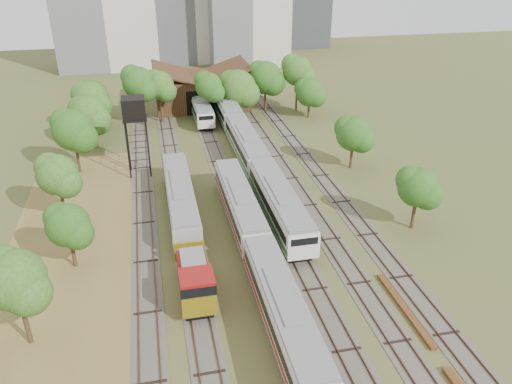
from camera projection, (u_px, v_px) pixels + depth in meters
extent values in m
plane|color=#475123|center=(304.00, 318.00, 39.31)|extent=(240.00, 240.00, 0.00)
cube|color=brown|center=(75.00, 286.00, 42.82)|extent=(14.00, 60.00, 0.04)
cube|color=#4C473D|center=(143.00, 192.00, 58.79)|extent=(2.60, 80.00, 0.06)
cube|color=#472D1E|center=(137.00, 192.00, 58.61)|extent=(0.08, 80.00, 0.14)
cube|color=#472D1E|center=(149.00, 191.00, 58.89)|extent=(0.08, 80.00, 0.14)
cube|color=#4C473D|center=(177.00, 189.00, 59.56)|extent=(2.60, 80.00, 0.06)
cube|color=#472D1E|center=(171.00, 189.00, 59.38)|extent=(0.08, 80.00, 0.14)
cube|color=#472D1E|center=(183.00, 188.00, 59.65)|extent=(0.08, 80.00, 0.14)
cube|color=#4C473D|center=(227.00, 185.00, 60.71)|extent=(2.60, 80.00, 0.06)
cube|color=#472D1E|center=(221.00, 184.00, 60.53)|extent=(0.08, 80.00, 0.14)
cube|color=#472D1E|center=(232.00, 183.00, 60.81)|extent=(0.08, 80.00, 0.14)
cube|color=#4C473D|center=(259.00, 181.00, 61.48)|extent=(2.60, 80.00, 0.06)
cube|color=#472D1E|center=(253.00, 181.00, 61.30)|extent=(0.08, 80.00, 0.14)
cube|color=#472D1E|center=(264.00, 180.00, 61.57)|extent=(0.08, 80.00, 0.14)
cube|color=#4C473D|center=(290.00, 178.00, 62.25)|extent=(2.60, 80.00, 0.06)
cube|color=#472D1E|center=(284.00, 178.00, 62.07)|extent=(0.08, 80.00, 0.14)
cube|color=#472D1E|center=(295.00, 177.00, 62.34)|extent=(0.08, 80.00, 0.14)
cube|color=#4C473D|center=(320.00, 176.00, 63.01)|extent=(2.60, 80.00, 0.06)
cube|color=#472D1E|center=(315.00, 175.00, 62.84)|extent=(0.08, 80.00, 0.14)
cube|color=#472D1E|center=(326.00, 174.00, 63.11)|extent=(0.08, 80.00, 0.14)
cube|color=black|center=(283.00, 327.00, 37.76)|extent=(2.11, 15.64, 0.77)
cube|color=silver|center=(283.00, 311.00, 37.05)|extent=(2.77, 17.00, 2.39)
cube|color=black|center=(284.00, 308.00, 36.92)|extent=(2.83, 15.64, 0.81)
cube|color=slate|center=(284.00, 296.00, 36.44)|extent=(2.55, 16.66, 0.34)
cube|color=maroon|center=(283.00, 318.00, 37.36)|extent=(2.83, 16.66, 0.43)
cube|color=black|center=(240.00, 216.00, 53.02)|extent=(2.11, 15.64, 0.77)
cube|color=silver|center=(240.00, 203.00, 52.31)|extent=(2.77, 17.00, 2.39)
cube|color=black|center=(240.00, 201.00, 52.18)|extent=(2.83, 15.64, 0.81)
cube|color=slate|center=(239.00, 191.00, 51.70)|extent=(2.55, 16.66, 0.34)
cube|color=maroon|center=(240.00, 209.00, 52.61)|extent=(2.83, 16.66, 0.43)
cube|color=black|center=(279.00, 218.00, 52.67)|extent=(2.25, 15.64, 0.82)
cube|color=silver|center=(280.00, 204.00, 51.91)|extent=(2.96, 17.00, 2.55)
cube|color=black|center=(280.00, 201.00, 51.77)|extent=(3.02, 15.64, 0.87)
cube|color=slate|center=(280.00, 191.00, 51.25)|extent=(2.72, 16.66, 0.37)
cube|color=#1B6C23|center=(279.00, 210.00, 52.23)|extent=(3.02, 16.66, 0.46)
cube|color=silver|center=(304.00, 248.00, 44.60)|extent=(3.00, 0.25, 2.30)
cube|color=black|center=(246.00, 156.00, 67.93)|extent=(2.25, 15.64, 0.82)
cube|color=silver|center=(246.00, 144.00, 67.17)|extent=(2.96, 17.00, 2.55)
cube|color=black|center=(246.00, 142.00, 67.03)|extent=(3.02, 15.64, 0.87)
cube|color=slate|center=(246.00, 134.00, 66.51)|extent=(2.72, 16.66, 0.37)
cube|color=#1B6C23|center=(246.00, 149.00, 67.49)|extent=(3.02, 16.66, 0.46)
cube|color=black|center=(226.00, 116.00, 83.19)|extent=(2.25, 15.64, 0.82)
cube|color=silver|center=(225.00, 106.00, 82.43)|extent=(2.96, 17.00, 2.55)
cube|color=black|center=(225.00, 105.00, 82.29)|extent=(3.02, 15.64, 0.87)
cube|color=slate|center=(225.00, 98.00, 81.77)|extent=(2.72, 16.66, 0.37)
cube|color=#1B6C23|center=(226.00, 111.00, 82.75)|extent=(3.02, 16.66, 0.46)
cube|color=black|center=(201.00, 115.00, 83.84)|extent=(2.03, 14.72, 0.74)
cube|color=silver|center=(200.00, 106.00, 83.15)|extent=(2.67, 16.00, 2.30)
cube|color=black|center=(200.00, 105.00, 83.03)|extent=(2.73, 14.72, 0.78)
cube|color=slate|center=(200.00, 99.00, 82.56)|extent=(2.46, 15.68, 0.33)
cube|color=#1B6C23|center=(200.00, 110.00, 83.44)|extent=(2.73, 15.68, 0.41)
cube|color=silver|center=(206.00, 122.00, 76.27)|extent=(2.71, 0.25, 2.07)
cube|color=black|center=(195.00, 288.00, 41.99)|extent=(2.19, 7.20, 0.89)
cube|color=maroon|center=(193.00, 270.00, 42.15)|extent=(2.49, 4.40, 1.49)
cube|color=maroon|center=(197.00, 289.00, 38.92)|extent=(2.68, 2.58, 2.68)
cube|color=black|center=(197.00, 283.00, 38.63)|extent=(2.73, 2.63, 0.89)
cube|color=gold|center=(200.00, 307.00, 38.03)|extent=(2.68, 0.20, 1.79)
cube|color=gold|center=(190.00, 251.00, 44.92)|extent=(2.68, 0.20, 1.79)
cube|color=slate|center=(193.00, 260.00, 40.71)|extent=(1.99, 3.60, 0.20)
cube|color=black|center=(181.00, 210.00, 54.23)|extent=(2.10, 16.56, 0.76)
cube|color=#9A958C|center=(180.00, 197.00, 53.52)|extent=(2.77, 18.00, 2.39)
cube|color=black|center=(180.00, 195.00, 53.39)|extent=(2.83, 16.56, 0.81)
cube|color=slate|center=(179.00, 186.00, 52.90)|extent=(2.55, 17.64, 0.34)
cylinder|color=black|center=(128.00, 151.00, 60.72)|extent=(0.18, 0.18, 7.27)
cylinder|color=black|center=(148.00, 150.00, 61.19)|extent=(0.18, 0.18, 7.27)
cylinder|color=black|center=(128.00, 144.00, 62.86)|extent=(0.18, 0.18, 7.27)
cylinder|color=black|center=(148.00, 143.00, 63.33)|extent=(0.18, 0.18, 7.27)
cube|color=black|center=(135.00, 118.00, 60.34)|extent=(2.86, 2.86, 0.20)
cube|color=black|center=(134.00, 108.00, 59.74)|extent=(2.73, 2.73, 2.45)
cube|color=brown|center=(405.00, 309.00, 40.05)|extent=(0.57, 9.13, 0.30)
cube|color=#3A2015|center=(201.00, 91.00, 88.45)|extent=(16.00, 11.00, 5.50)
cube|color=#3A2015|center=(177.00, 73.00, 86.17)|extent=(8.45, 11.55, 2.96)
cube|color=#3A2015|center=(223.00, 71.00, 87.71)|extent=(8.45, 11.55, 2.96)
cube|color=black|center=(205.00, 103.00, 83.94)|extent=(6.40, 0.15, 4.12)
cylinder|color=#382616|center=(25.00, 319.00, 35.89)|extent=(0.36, 0.36, 4.49)
sphere|color=#2A4F15|center=(14.00, 279.00, 34.32)|extent=(4.35, 4.35, 4.35)
cylinder|color=#382616|center=(73.00, 250.00, 44.77)|extent=(0.36, 0.36, 3.41)
sphere|color=#2A4F15|center=(68.00, 225.00, 43.59)|extent=(3.88, 3.88, 3.88)
cylinder|color=#382616|center=(63.00, 202.00, 52.47)|extent=(0.36, 0.36, 4.03)
sphere|color=#2A4F15|center=(57.00, 175.00, 51.07)|extent=(4.28, 4.28, 4.28)
cylinder|color=#382616|center=(78.00, 156.00, 63.06)|extent=(0.36, 0.36, 4.47)
sphere|color=#2A4F15|center=(73.00, 130.00, 61.50)|extent=(5.16, 5.16, 5.16)
cylinder|color=#382616|center=(91.00, 134.00, 71.46)|extent=(0.36, 0.36, 3.63)
sphere|color=#2A4F15|center=(88.00, 115.00, 70.19)|extent=(5.46, 5.46, 5.46)
cylinder|color=#382616|center=(95.00, 111.00, 81.00)|extent=(0.36, 0.36, 3.62)
sphere|color=#2A4F15|center=(93.00, 94.00, 79.74)|extent=(4.53, 4.53, 4.53)
cylinder|color=#382616|center=(94.00, 120.00, 76.44)|extent=(0.36, 0.36, 4.02)
sphere|color=#2A4F15|center=(91.00, 100.00, 75.04)|extent=(5.49, 5.49, 5.49)
cylinder|color=#382616|center=(141.00, 109.00, 79.32)|extent=(0.36, 0.36, 5.36)
sphere|color=#2A4F15|center=(138.00, 83.00, 77.45)|extent=(5.03, 5.03, 5.03)
cylinder|color=#382616|center=(162.00, 108.00, 80.72)|extent=(0.36, 0.36, 4.78)
sphere|color=#2A4F15|center=(160.00, 85.00, 79.06)|extent=(4.53, 4.53, 4.53)
cylinder|color=#382616|center=(210.00, 109.00, 79.97)|extent=(0.36, 0.36, 4.82)
sphere|color=#2A4F15|center=(209.00, 86.00, 78.29)|extent=(4.25, 4.25, 4.25)
cylinder|color=#382616|center=(238.00, 107.00, 82.43)|extent=(0.36, 0.36, 4.02)
sphere|color=#2A4F15|center=(238.00, 88.00, 81.03)|extent=(6.03, 6.03, 6.03)
cylinder|color=#382616|center=(265.00, 98.00, 86.00)|extent=(0.36, 0.36, 4.59)
sphere|color=#2A4F15|center=(265.00, 78.00, 84.41)|extent=(5.59, 5.59, 5.59)
cylinder|color=#382616|center=(297.00, 95.00, 86.19)|extent=(0.36, 0.36, 5.44)
sphere|color=#2A4F15|center=(297.00, 71.00, 84.30)|extent=(5.01, 5.01, 5.01)
cylinder|color=#382616|center=(414.00, 212.00, 50.82)|extent=(0.36, 0.36, 3.67)
sphere|color=#2A4F15|center=(418.00, 187.00, 49.54)|extent=(4.03, 4.03, 4.03)
cylinder|color=#382616|center=(351.00, 154.00, 64.52)|extent=(0.36, 0.36, 3.69)
sphere|color=#2A4F15|center=(353.00, 134.00, 63.24)|extent=(4.47, 4.47, 4.47)
cylinder|color=#382616|center=(309.00, 108.00, 83.18)|extent=(0.36, 0.36, 3.33)
sphere|color=#2A4F15|center=(309.00, 93.00, 82.02)|extent=(4.57, 4.57, 4.57)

